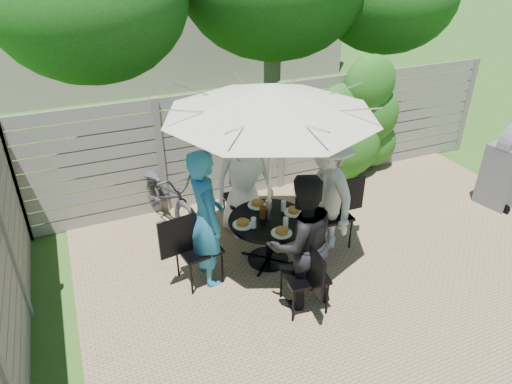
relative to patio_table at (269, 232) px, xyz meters
name	(u,v)px	position (x,y,z in m)	size (l,w,h in m)	color
patio_table	(269,232)	(0.00, 0.00, 0.00)	(1.03, 1.03, 0.67)	black
umbrella	(271,99)	(0.00, 0.00, 1.78)	(2.53, 2.53, 2.42)	silver
chair_back	(241,208)	(-0.01, 0.97, -0.18)	(0.46, 0.69, 0.95)	black
person_back	(244,178)	(-0.01, 0.83, 0.39)	(0.84, 0.55, 1.71)	white
chair_left	(198,261)	(-0.97, -0.01, -0.17)	(0.75, 0.55, 1.00)	black
person_left	(206,219)	(-0.83, -0.01, 0.42)	(0.65, 0.43, 1.78)	teal
chair_front	(304,288)	(0.01, -0.97, -0.17)	(0.52, 0.73, 0.98)	black
person_front	(301,243)	(0.01, -0.83, 0.37)	(0.82, 0.64, 1.68)	black
chair_right	(331,226)	(0.97, 0.01, -0.17)	(0.72, 0.49, 0.99)	black
person_right	(326,193)	(0.83, 0.01, 0.39)	(1.10, 0.63, 1.71)	silver
plate_back	(257,204)	(0.00, 0.36, 0.23)	(0.26, 0.26, 0.06)	white
plate_left	(243,223)	(-0.36, 0.00, 0.23)	(0.26, 0.26, 0.06)	white
plate_front	(282,232)	(0.00, -0.36, 0.23)	(0.26, 0.26, 0.06)	white
plate_right	(294,211)	(0.36, 0.00, 0.23)	(0.26, 0.26, 0.06)	white
glass_left	(254,223)	(-0.26, -0.11, 0.27)	(0.07, 0.07, 0.14)	silver
glass_front	(286,223)	(0.11, -0.26, 0.27)	(0.07, 0.07, 0.14)	silver
glass_right	(283,206)	(0.26, 0.11, 0.27)	(0.07, 0.07, 0.14)	silver
syrup_jug	(263,213)	(-0.06, 0.05, 0.28)	(0.09, 0.09, 0.16)	#59280C
coffee_cup	(269,205)	(0.10, 0.22, 0.26)	(0.08, 0.08, 0.12)	#C6B293
bicycle	(165,194)	(-1.03, 1.41, 0.05)	(0.69, 1.98, 1.04)	#333338
bbq_grill	(507,168)	(4.10, -0.08, 0.15)	(0.76, 0.64, 1.37)	slate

